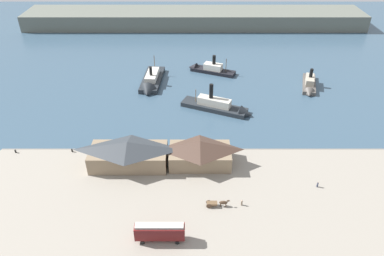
# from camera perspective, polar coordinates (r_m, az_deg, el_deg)

# --- Properties ---
(ground_plane) EXTENTS (320.00, 320.00, 0.00)m
(ground_plane) POSITION_cam_1_polar(r_m,az_deg,el_deg) (104.76, 0.56, -2.68)
(ground_plane) COLOR #385166
(quay_promenade) EXTENTS (110.00, 36.00, 1.20)m
(quay_promenade) POSITION_cam_1_polar(r_m,az_deg,el_deg) (87.61, 0.72, -10.93)
(quay_promenade) COLOR gray
(quay_promenade) RESTS_ON ground
(seawall_edge) EXTENTS (110.00, 0.80, 1.00)m
(seawall_edge) POSITION_cam_1_polar(r_m,az_deg,el_deg) (101.58, 0.59, -3.66)
(seawall_edge) COLOR slate
(seawall_edge) RESTS_ON ground
(ferry_shed_west_terminal) EXTENTS (20.38, 9.49, 7.23)m
(ferry_shed_west_terminal) POSITION_cam_1_polar(r_m,az_deg,el_deg) (95.03, -10.20, -3.99)
(ferry_shed_west_terminal) COLOR #847056
(ferry_shed_west_terminal) RESTS_ON quay_promenade
(ferry_shed_customs_shed) EXTENTS (16.38, 9.36, 7.14)m
(ferry_shed_customs_shed) POSITION_cam_1_polar(r_m,az_deg,el_deg) (94.01, 1.16, -3.87)
(ferry_shed_customs_shed) COLOR #847056
(ferry_shed_customs_shed) RESTS_ON quay_promenade
(street_tram) EXTENTS (10.26, 2.44, 4.57)m
(street_tram) POSITION_cam_1_polar(r_m,az_deg,el_deg) (76.63, -5.25, -16.04)
(street_tram) COLOR maroon
(street_tram) RESTS_ON quay_promenade
(horse_cart) EXTENTS (5.40, 1.34, 1.87)m
(horse_cart) POSITION_cam_1_polar(r_m,az_deg,el_deg) (84.28, 3.88, -11.80)
(horse_cart) COLOR brown
(horse_cart) RESTS_ON quay_promenade
(pedestrian_walking_west) EXTENTS (0.37, 0.37, 1.51)m
(pedestrian_walking_west) POSITION_cam_1_polar(r_m,az_deg,el_deg) (85.25, 7.80, -11.69)
(pedestrian_walking_west) COLOR #6B5B4C
(pedestrian_walking_west) RESTS_ON quay_promenade
(pedestrian_walking_east) EXTENTS (0.39, 0.39, 1.56)m
(pedestrian_walking_east) POSITION_cam_1_polar(r_m,az_deg,el_deg) (94.01, 19.21, -8.46)
(pedestrian_walking_east) COLOR #33384C
(pedestrian_walking_east) RESTS_ON quay_promenade
(mooring_post_west) EXTENTS (0.44, 0.44, 0.90)m
(mooring_post_west) POSITION_cam_1_polar(r_m,az_deg,el_deg) (110.95, -26.36, -3.37)
(mooring_post_west) COLOR black
(mooring_post_west) RESTS_ON quay_promenade
(mooring_post_center_west) EXTENTS (0.44, 0.44, 0.90)m
(mooring_post_center_west) POSITION_cam_1_polar(r_m,az_deg,el_deg) (105.29, -18.63, -3.42)
(mooring_post_center_west) COLOR black
(mooring_post_center_west) RESTS_ON quay_promenade
(ferry_approaching_east) EXTENTS (8.73, 18.13, 8.30)m
(ferry_approaching_east) POSITION_cam_1_polar(r_m,az_deg,el_deg) (141.60, 18.01, 6.52)
(ferry_approaching_east) COLOR #514C47
(ferry_approaching_east) RESTS_ON ground
(ferry_approaching_west) EXTENTS (24.49, 14.39, 10.86)m
(ferry_approaching_west) POSITION_cam_1_polar(r_m,az_deg,el_deg) (120.47, 4.66, 3.31)
(ferry_approaching_west) COLOR #23282D
(ferry_approaching_west) RESTS_ON ground
(ferry_departing_north) EXTENTS (8.42, 23.53, 10.40)m
(ferry_departing_north) POSITION_cam_1_polar(r_m,az_deg,el_deg) (137.67, -6.67, 7.20)
(ferry_departing_north) COLOR #23282D
(ferry_departing_north) RESTS_ON ground
(ferry_outer_harbor) EXTENTS (19.84, 11.58, 8.83)m
(ferry_outer_harbor) POSITION_cam_1_polar(r_m,az_deg,el_deg) (147.87, 2.43, 9.39)
(ferry_outer_harbor) COLOR black
(ferry_outer_harbor) RESTS_ON ground
(far_headland) EXTENTS (180.00, 24.00, 8.00)m
(far_headland) POSITION_cam_1_polar(r_m,az_deg,el_deg) (202.84, 0.22, 17.06)
(far_headland) COLOR #60665B
(far_headland) RESTS_ON ground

